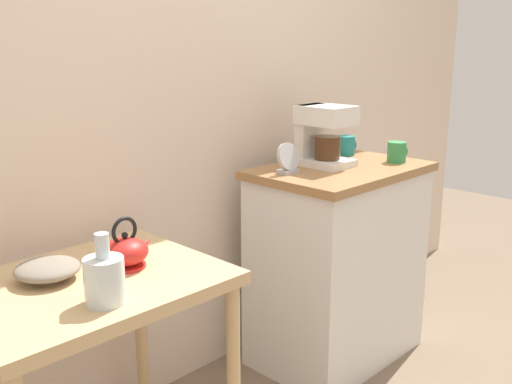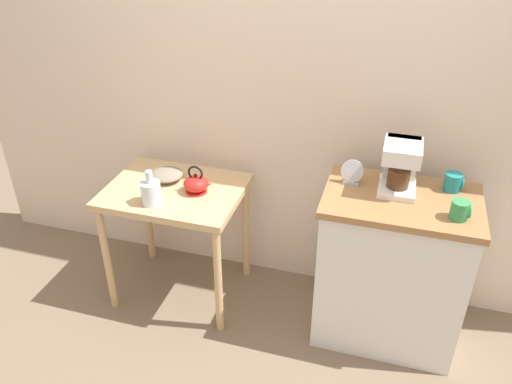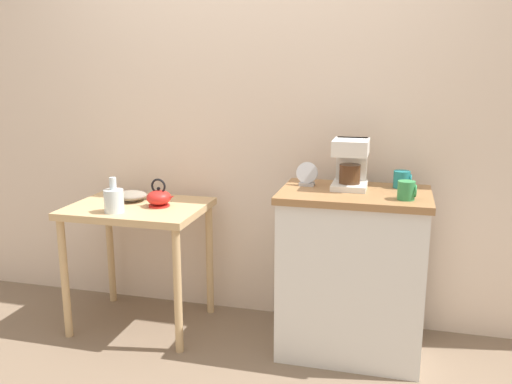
{
  "view_description": "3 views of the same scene",
  "coord_description": "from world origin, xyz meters",
  "views": [
    {
      "loc": [
        -1.42,
        -1.49,
        1.42
      ],
      "look_at": [
        0.04,
        -0.07,
        0.9
      ],
      "focal_mm": 41.54,
      "sensor_mm": 36.0,
      "label": 1
    },
    {
      "loc": [
        0.55,
        -2.28,
        2.21
      ],
      "look_at": [
        -0.13,
        -0.02,
        0.81
      ],
      "focal_mm": 36.1,
      "sensor_mm": 36.0,
      "label": 2
    },
    {
      "loc": [
        0.83,
        -2.79,
        1.52
      ],
      "look_at": [
        0.11,
        -0.07,
        0.88
      ],
      "focal_mm": 38.31,
      "sensor_mm": 36.0,
      "label": 3
    }
  ],
  "objects": [
    {
      "name": "teakettle",
      "position": [
        -0.47,
        -0.01,
        0.79
      ],
      "size": [
        0.17,
        0.14,
        0.16
      ],
      "color": "red",
      "rests_on": "wooden_table"
    },
    {
      "name": "mug_tall_green",
      "position": [
        0.88,
        -0.12,
        0.94
      ],
      "size": [
        0.09,
        0.08,
        0.09
      ],
      "color": "#338C4C",
      "rests_on": "kitchen_counter"
    },
    {
      "name": "mug_dark_teal",
      "position": [
        0.86,
        0.14,
        0.94
      ],
      "size": [
        0.09,
        0.09,
        0.09
      ],
      "color": "teal",
      "rests_on": "kitchen_counter"
    },
    {
      "name": "table_clock",
      "position": [
        0.36,
        0.07,
        0.95
      ],
      "size": [
        0.12,
        0.06,
        0.13
      ],
      "color": "#B2B5BA",
      "rests_on": "kitchen_counter"
    },
    {
      "name": "ground_plane",
      "position": [
        0.0,
        0.0,
        0.0
      ],
      "size": [
        8.0,
        8.0,
        0.0
      ],
      "primitive_type": "plane",
      "color": "#7A6651"
    },
    {
      "name": "bowl_stoneware",
      "position": [
        -0.69,
        0.07,
        0.78
      ],
      "size": [
        0.19,
        0.19,
        0.06
      ],
      "color": "gray",
      "rests_on": "wooden_table"
    },
    {
      "name": "kitchen_counter",
      "position": [
        0.62,
        -0.01,
        0.45
      ],
      "size": [
        0.77,
        0.51,
        0.89
      ],
      "color": "white",
      "rests_on": "ground_plane"
    },
    {
      "name": "wooden_table",
      "position": [
        -0.61,
        -0.01,
        0.64
      ],
      "size": [
        0.77,
        0.59,
        0.74
      ],
      "color": "tan",
      "rests_on": "ground_plane"
    },
    {
      "name": "back_wall",
      "position": [
        0.1,
        0.39,
        1.4
      ],
      "size": [
        4.4,
        0.1,
        2.8
      ],
      "primitive_type": "cube",
      "color": "beige",
      "rests_on": "ground_plane"
    },
    {
      "name": "coffee_maker",
      "position": [
        0.59,
        0.08,
        1.04
      ],
      "size": [
        0.18,
        0.22,
        0.26
      ],
      "color": "white",
      "rests_on": "kitchen_counter"
    },
    {
      "name": "glass_carafe_vase",
      "position": [
        -0.66,
        -0.19,
        0.81
      ],
      "size": [
        0.11,
        0.11,
        0.2
      ],
      "color": "silver",
      "rests_on": "wooden_table"
    }
  ]
}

